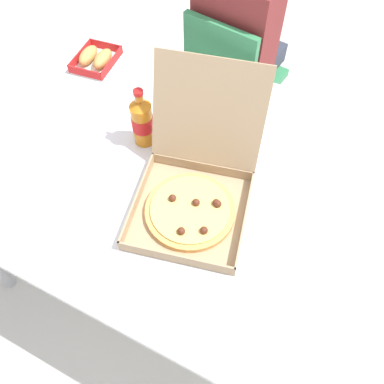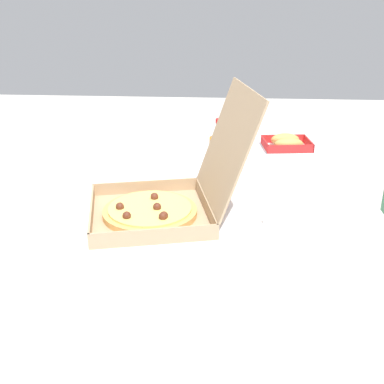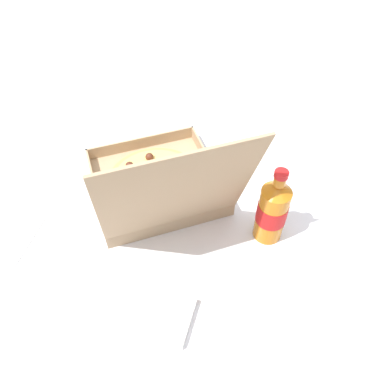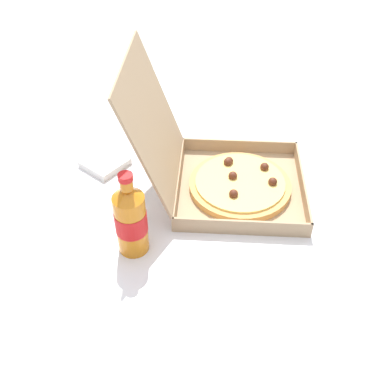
{
  "view_description": "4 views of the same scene",
  "coord_description": "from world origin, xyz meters",
  "px_view_note": "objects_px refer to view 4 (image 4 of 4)",
  "views": [
    {
      "loc": [
        0.4,
        -0.7,
        1.76
      ],
      "look_at": [
        0.09,
        -0.1,
        0.77
      ],
      "focal_mm": 36.63,
      "sensor_mm": 36.0,
      "label": 1
    },
    {
      "loc": [
        1.33,
        0.06,
        1.33
      ],
      "look_at": [
        0.07,
        -0.03,
        0.79
      ],
      "focal_mm": 43.62,
      "sensor_mm": 36.0,
      "label": 2
    },
    {
      "loc": [
        0.08,
        0.6,
        1.52
      ],
      "look_at": [
        0.02,
        -0.08,
        0.76
      ],
      "focal_mm": 35.26,
      "sensor_mm": 36.0,
      "label": 3
    },
    {
      "loc": [
        -0.8,
        -0.28,
        1.53
      ],
      "look_at": [
        0.01,
        -0.04,
        0.77
      ],
      "focal_mm": 41.78,
      "sensor_mm": 36.0,
      "label": 4
    }
  ],
  "objects_px": {
    "paper_menu": "(228,105)",
    "cola_bottle": "(131,219)",
    "pizza_box_open": "(224,174)",
    "napkin_pile": "(105,162)"
  },
  "relations": [
    {
      "from": "paper_menu",
      "to": "cola_bottle",
      "type": "bearing_deg",
      "value": -166.23
    },
    {
      "from": "pizza_box_open",
      "to": "paper_menu",
      "type": "distance_m",
      "value": 0.44
    },
    {
      "from": "cola_bottle",
      "to": "napkin_pile",
      "type": "xyz_separation_m",
      "value": [
        0.27,
        0.2,
        -0.08
      ]
    },
    {
      "from": "paper_menu",
      "to": "pizza_box_open",
      "type": "bearing_deg",
      "value": -149.45
    },
    {
      "from": "pizza_box_open",
      "to": "napkin_pile",
      "type": "xyz_separation_m",
      "value": [
        0.0,
        0.35,
        -0.04
      ]
    },
    {
      "from": "paper_menu",
      "to": "napkin_pile",
      "type": "height_order",
      "value": "napkin_pile"
    },
    {
      "from": "pizza_box_open",
      "to": "cola_bottle",
      "type": "xyz_separation_m",
      "value": [
        -0.27,
        0.15,
        0.04
      ]
    },
    {
      "from": "cola_bottle",
      "to": "paper_menu",
      "type": "relative_size",
      "value": 1.07
    },
    {
      "from": "pizza_box_open",
      "to": "napkin_pile",
      "type": "bearing_deg",
      "value": 89.44
    },
    {
      "from": "napkin_pile",
      "to": "paper_menu",
      "type": "bearing_deg",
      "value": -32.17
    }
  ]
}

